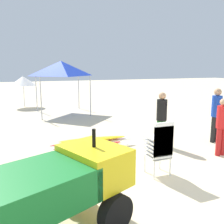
% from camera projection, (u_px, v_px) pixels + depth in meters
% --- Properties ---
extents(ground, '(80.00, 80.00, 0.00)m').
position_uv_depth(ground, '(173.00, 181.00, 5.41)').
color(ground, beige).
extents(utility_cart, '(2.81, 2.09, 1.50)m').
position_uv_depth(utility_cart, '(51.00, 188.00, 3.49)').
color(utility_cart, '#197A2D').
rests_on(utility_cart, ground).
extents(stacked_plastic_chairs, '(0.48, 0.48, 1.29)m').
position_uv_depth(stacked_plastic_chairs, '(160.00, 145.00, 5.54)').
color(stacked_plastic_chairs, white).
rests_on(stacked_plastic_chairs, ground).
extents(surfboard_pile, '(2.70, 0.87, 0.40)m').
position_uv_depth(surfboard_pile, '(91.00, 144.00, 7.41)').
color(surfboard_pile, red).
rests_on(surfboard_pile, ground).
extents(lifeguard_near_center, '(0.32, 0.32, 1.79)m').
position_uv_depth(lifeguard_near_center, '(216.00, 111.00, 8.02)').
color(lifeguard_near_center, black).
rests_on(lifeguard_near_center, ground).
extents(lifeguard_near_right, '(0.32, 0.32, 1.63)m').
position_uv_depth(lifeguard_near_right, '(222.00, 123.00, 6.82)').
color(lifeguard_near_right, red).
rests_on(lifeguard_near_right, ground).
extents(lifeguard_far_right, '(0.32, 0.32, 1.70)m').
position_uv_depth(lifeguard_far_right, '(162.00, 115.00, 7.68)').
color(lifeguard_far_right, '#194C19').
rests_on(lifeguard_far_right, ground).
extents(popup_canopy, '(2.47, 2.47, 2.78)m').
position_uv_depth(popup_canopy, '(61.00, 68.00, 12.83)').
color(popup_canopy, '#B2B2B7').
rests_on(popup_canopy, ground).
extents(beach_umbrella_left, '(1.63, 1.63, 1.91)m').
position_uv_depth(beach_umbrella_left, '(23.00, 81.00, 15.23)').
color(beach_umbrella_left, beige).
rests_on(beach_umbrella_left, ground).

